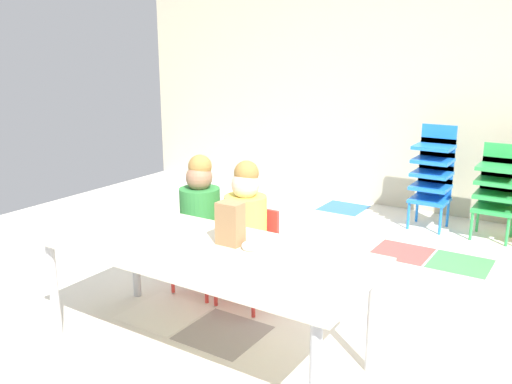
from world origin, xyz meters
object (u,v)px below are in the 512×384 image
(seated_child_middle_seat, at_px, (246,220))
(paper_bag_brown, at_px, (230,224))
(craft_table, at_px, (203,255))
(donut_powdered_loose, at_px, (251,246))
(kid_chair_blue_stack, at_px, (433,171))
(paper_plate_center_table, at_px, (137,217))
(donut_powdered_on_plate, at_px, (129,226))
(paper_plate_near_edge, at_px, (129,230))
(seated_child_near_camera, at_px, (201,211))
(kid_chair_green_stack, at_px, (497,186))

(seated_child_middle_seat, height_order, paper_bag_brown, seated_child_middle_seat)
(craft_table, xyz_separation_m, paper_bag_brown, (0.10, 0.10, 0.16))
(seated_child_middle_seat, relative_size, donut_powdered_loose, 9.05)
(craft_table, xyz_separation_m, kid_chair_blue_stack, (0.41, 2.78, -0.04))
(paper_plate_center_table, bearing_deg, donut_powdered_on_plate, -56.47)
(paper_bag_brown, relative_size, paper_plate_center_table, 1.22)
(paper_plate_near_edge, bearing_deg, donut_powdered_loose, 9.66)
(craft_table, height_order, paper_plate_near_edge, paper_plate_near_edge)
(paper_bag_brown, bearing_deg, seated_child_near_camera, 139.62)
(seated_child_near_camera, height_order, donut_powdered_loose, seated_child_near_camera)
(kid_chair_blue_stack, distance_m, paper_bag_brown, 2.71)
(seated_child_near_camera, height_order, paper_plate_near_edge, seated_child_near_camera)
(kid_chair_blue_stack, xyz_separation_m, paper_plate_center_table, (-1.02, -2.62, 0.09))
(paper_plate_center_table, bearing_deg, paper_plate_near_edge, -56.47)
(seated_child_near_camera, height_order, kid_chair_blue_stack, seated_child_near_camera)
(kid_chair_green_stack, height_order, paper_plate_center_table, kid_chair_green_stack)
(kid_chair_green_stack, relative_size, paper_bag_brown, 3.64)
(craft_table, relative_size, seated_child_near_camera, 1.92)
(seated_child_middle_seat, bearing_deg, donut_powdered_on_plate, -119.86)
(craft_table, bearing_deg, kid_chair_blue_stack, 81.65)
(paper_bag_brown, height_order, paper_plate_center_table, paper_bag_brown)
(donut_powdered_loose, bearing_deg, paper_bag_brown, 179.47)
(seated_child_near_camera, distance_m, kid_chair_green_stack, 2.61)
(paper_plate_near_edge, distance_m, donut_powdered_loose, 0.73)
(seated_child_near_camera, distance_m, kid_chair_blue_stack, 2.36)
(donut_powdered_loose, bearing_deg, seated_child_near_camera, 145.02)
(paper_plate_center_table, relative_size, donut_powdered_on_plate, 1.72)
(kid_chair_blue_stack, relative_size, donut_powdered_loose, 9.07)
(donut_powdered_on_plate, height_order, donut_powdered_loose, donut_powdered_on_plate)
(seated_child_near_camera, height_order, seated_child_middle_seat, same)
(seated_child_middle_seat, height_order, kid_chair_green_stack, seated_child_middle_seat)
(kid_chair_blue_stack, distance_m, donut_powdered_loose, 2.69)
(paper_bag_brown, xyz_separation_m, donut_powdered_loose, (0.13, -0.00, -0.09))
(craft_table, relative_size, paper_plate_near_edge, 9.77)
(craft_table, bearing_deg, paper_bag_brown, 44.10)
(donut_powdered_on_plate, bearing_deg, seated_child_near_camera, 89.42)
(kid_chair_green_stack, bearing_deg, donut_powdered_on_plate, -117.08)
(paper_bag_brown, relative_size, donut_powdered_on_plate, 2.10)
(seated_child_middle_seat, xyz_separation_m, kid_chair_green_stack, (1.08, 2.18, -0.10))
(craft_table, bearing_deg, seated_child_middle_seat, 102.40)
(donut_powdered_loose, bearing_deg, kid_chair_green_stack, 75.11)
(seated_child_middle_seat, height_order, paper_plate_near_edge, seated_child_middle_seat)
(seated_child_middle_seat, height_order, paper_plate_center_table, seated_child_middle_seat)
(seated_child_near_camera, height_order, paper_bag_brown, seated_child_near_camera)
(seated_child_middle_seat, distance_m, paper_bag_brown, 0.57)
(donut_powdered_on_plate, distance_m, donut_powdered_loose, 0.73)
(kid_chair_blue_stack, bearing_deg, craft_table, -98.35)
(kid_chair_blue_stack, distance_m, kid_chair_green_stack, 0.54)
(craft_table, distance_m, seated_child_middle_seat, 0.61)
(seated_child_middle_seat, xyz_separation_m, donut_powdered_on_plate, (-0.36, -0.62, 0.07))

